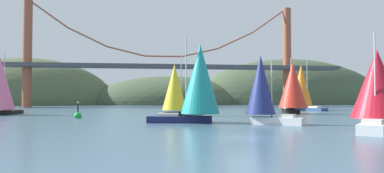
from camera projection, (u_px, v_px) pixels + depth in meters
The scene contains 12 objects.
ground_plane at pixel (243, 138), 27.48m from camera, with size 360.00×360.00×0.00m, color #426075.
headland_right at pixel (290, 104), 169.43m from camera, with size 89.95×44.00×40.97m, color #425138.
headland_left at pixel (24, 105), 153.49m from camera, with size 74.22×44.00×38.98m, color #4C5B3D.
headland_center at pixel (169, 104), 161.81m from camera, with size 70.79×44.00×24.45m, color #425138.
suspension_bridge at pixel (163, 62), 121.96m from camera, with size 121.07×6.00×34.02m.
sailboat_yellow_sail at pixel (175, 89), 61.55m from camera, with size 8.04×7.26×9.95m.
sailboat_navy_sail at pixel (262, 88), 41.53m from camera, with size 6.51×5.77×7.97m.
sailboat_teal_sail at pixel (199, 82), 44.03m from camera, with size 8.99×5.32×10.13m.
sailboat_scarlet_sail at pixel (293, 87), 68.10m from camera, with size 6.08×8.95×10.35m.
sailboat_orange_sail at pixel (302, 87), 86.53m from camera, with size 7.15×9.72×11.68m.
sailboat_crimson_sail at pixel (377, 87), 33.05m from camera, with size 7.63×8.13×8.57m.
channel_buoy at pixel (78, 116), 54.05m from camera, with size 1.10×1.10×2.64m.
Camera 1 is at (-7.59, -26.79, 2.98)m, focal length 34.81 mm.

